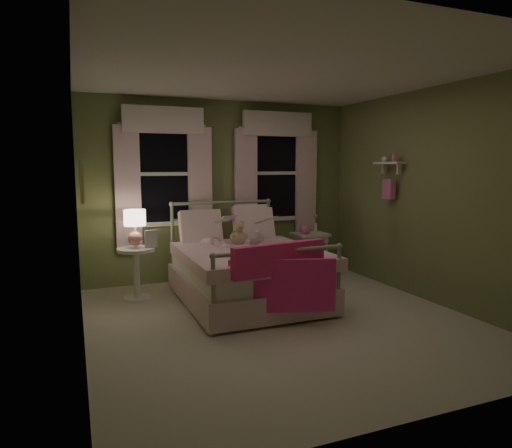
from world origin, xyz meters
name	(u,v)px	position (x,y,z in m)	size (l,w,h in m)	color
room_shell	(283,201)	(0.00, 0.00, 1.30)	(4.20, 4.20, 4.20)	beige
bed	(246,271)	(-0.09, 0.84, 0.38)	(1.58, 2.04, 1.18)	white
pink_throw	(281,270)	(-0.10, -0.18, 0.61)	(1.10, 0.40, 0.71)	#F83080
child_left	(213,219)	(-0.38, 1.27, 0.98)	(0.30, 0.20, 0.82)	#F7D1DD
child_right	(254,224)	(0.18, 1.27, 0.90)	(0.32, 0.25, 0.65)	#F7D1DD
book_left	(219,223)	(-0.38, 1.02, 0.96)	(0.20, 0.27, 0.03)	beige
book_right	(261,224)	(0.18, 1.02, 0.92)	(0.20, 0.27, 0.02)	beige
teddy_bear	(238,234)	(-0.10, 1.11, 0.79)	(0.24, 0.20, 0.32)	tan
nightstand_left	(136,266)	(-1.34, 1.41, 0.42)	(0.46, 0.46, 0.65)	white
table_lamp	(135,224)	(-1.34, 1.41, 0.95)	(0.27, 0.27, 0.45)	#DD8682
book_nightstand	(145,248)	(-1.24, 1.33, 0.66)	(0.16, 0.22, 0.02)	beige
nightstand_right	(310,240)	(1.27, 1.71, 0.55)	(0.50, 0.40, 0.64)	white
pink_toy	(305,230)	(1.17, 1.70, 0.71)	(0.14, 0.20, 0.14)	pink
bud_vase	(316,223)	(1.39, 1.76, 0.79)	(0.06, 0.06, 0.28)	white
window_left	(164,169)	(-0.85, 2.03, 1.62)	(1.34, 0.13, 1.96)	black
window_right	(277,168)	(0.85, 2.03, 1.62)	(1.34, 0.13, 1.96)	black
wall_shelf	(389,176)	(1.90, 0.70, 1.52)	(0.15, 0.50, 0.60)	white
framed_picture	(82,182)	(-1.95, 0.60, 1.50)	(0.03, 0.32, 0.42)	beige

